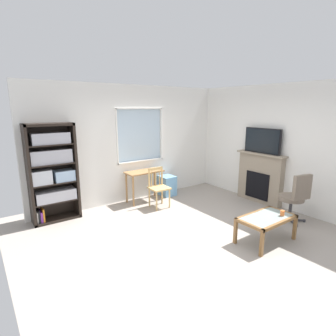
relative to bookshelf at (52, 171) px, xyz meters
name	(u,v)px	position (x,y,z in m)	size (l,w,h in m)	color
ground	(195,233)	(1.89, -2.09, -1.02)	(5.87, 5.66, 0.02)	#9E9389
wall_back_with_window	(130,145)	(1.87, 0.24, 0.34)	(4.87, 0.15, 2.74)	white
wall_right	(279,146)	(4.39, -2.09, 0.36)	(0.12, 4.86, 2.74)	white
bookshelf	(52,171)	(0.00, 0.00, 0.00)	(0.90, 0.38, 1.94)	black
desk_under_window	(144,177)	(2.03, -0.11, -0.40)	(0.90, 0.43, 0.75)	#A37547
wooden_chair	(158,187)	(2.09, -0.62, -0.55)	(0.44, 0.42, 0.90)	tan
plastic_drawer_unit	(167,186)	(2.74, -0.06, -0.76)	(0.35, 0.40, 0.51)	#72ADDB
fireplace	(260,178)	(4.23, -1.76, -0.42)	(0.26, 1.23, 1.19)	gray
tv	(262,141)	(4.21, -1.76, 0.47)	(0.06, 0.92, 0.58)	black
office_chair	(295,196)	(3.76, -2.91, -0.46)	(0.58, 0.61, 1.00)	#7A6B5B
coffee_table	(266,220)	(2.64, -3.04, -0.63)	(0.98, 0.56, 0.45)	#8C9E99
sippy_cup	(282,213)	(2.89, -3.17, -0.52)	(0.07, 0.07, 0.09)	orange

